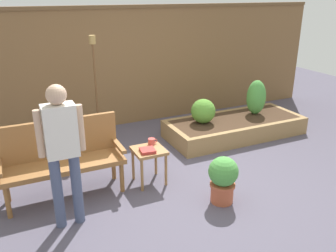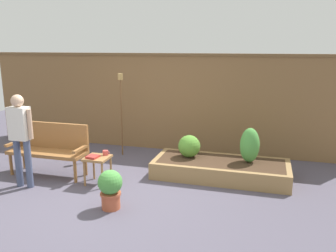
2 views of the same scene
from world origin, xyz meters
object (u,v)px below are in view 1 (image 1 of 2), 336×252
object	(u,v)px
tiki_torch	(95,72)
person_by_bench	(62,145)
side_table	(149,155)
cup_on_table	(152,141)
book_on_table	(148,150)
shrub_far_corner	(256,97)
garden_bench	(61,153)
potted_boxwood	(223,178)
shrub_near_bench	(203,111)

from	to	relation	value
tiki_torch	person_by_bench	world-z (taller)	tiki_torch
side_table	person_by_bench	bearing A→B (deg)	-157.62
side_table	tiki_torch	xyz separation A→B (m)	(-0.25, 1.61, 0.80)
cup_on_table	tiki_torch	size ratio (longest dim) A/B	0.07
cup_on_table	book_on_table	xyz separation A→B (m)	(-0.14, -0.20, -0.02)
book_on_table	shrub_far_corner	distance (m)	2.72
side_table	garden_bench	bearing A→B (deg)	168.92
garden_bench	side_table	size ratio (longest dim) A/B	3.00
potted_boxwood	shrub_near_bench	bearing A→B (deg)	66.69
shrub_near_bench	person_by_bench	size ratio (longest dim) A/B	0.26
side_table	potted_boxwood	bearing A→B (deg)	-52.43
side_table	book_on_table	xyz separation A→B (m)	(-0.05, -0.07, 0.10)
shrub_near_bench	tiki_torch	xyz separation A→B (m)	(-1.63, 0.64, 0.69)
book_on_table	cup_on_table	bearing A→B (deg)	61.62
side_table	potted_boxwood	size ratio (longest dim) A/B	0.82
book_on_table	side_table	bearing A→B (deg)	63.18
shrub_near_bench	person_by_bench	distance (m)	2.91
shrub_near_bench	person_by_bench	world-z (taller)	person_by_bench
cup_on_table	side_table	bearing A→B (deg)	-126.42
person_by_bench	shrub_near_bench	bearing A→B (deg)	29.87
tiki_torch	person_by_bench	bearing A→B (deg)	-112.80
shrub_far_corner	person_by_bench	size ratio (longest dim) A/B	0.40
book_on_table	potted_boxwood	world-z (taller)	potted_boxwood
garden_bench	potted_boxwood	size ratio (longest dim) A/B	2.47
garden_bench	book_on_table	xyz separation A→B (m)	(1.01, -0.27, -0.05)
side_table	shrub_near_bench	distance (m)	1.69
garden_bench	side_table	distance (m)	1.09
side_table	tiki_torch	distance (m)	1.82
shrub_far_corner	cup_on_table	bearing A→B (deg)	-160.37
garden_bench	shrub_far_corner	world-z (taller)	garden_bench
tiki_torch	book_on_table	bearing A→B (deg)	-83.17
shrub_far_corner	potted_boxwood	bearing A→B (deg)	-136.23
book_on_table	tiki_torch	distance (m)	1.83
side_table	cup_on_table	size ratio (longest dim) A/B	3.76
cup_on_table	shrub_far_corner	bearing A→B (deg)	19.63
cup_on_table	potted_boxwood	xyz separation A→B (m)	(0.52, -0.93, -0.20)
garden_bench	shrub_near_bench	world-z (taller)	garden_bench
potted_boxwood	shrub_far_corner	size ratio (longest dim) A/B	0.94
potted_boxwood	person_by_bench	bearing A→B (deg)	168.98
book_on_table	shrub_far_corner	xyz separation A→B (m)	(2.51, 1.04, 0.11)
side_table	cup_on_table	world-z (taller)	cup_on_table
person_by_bench	cup_on_table	bearing A→B (deg)	25.88
tiki_torch	garden_bench	bearing A→B (deg)	-119.97
cup_on_table	garden_bench	bearing A→B (deg)	176.05
book_on_table	shrub_far_corner	world-z (taller)	shrub_far_corner
garden_bench	shrub_near_bench	distance (m)	2.55
garden_bench	shrub_near_bench	xyz separation A→B (m)	(2.44, 0.77, -0.04)
book_on_table	shrub_near_bench	world-z (taller)	shrub_near_bench
side_table	book_on_table	bearing A→B (deg)	-124.07
potted_boxwood	tiki_torch	world-z (taller)	tiki_torch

